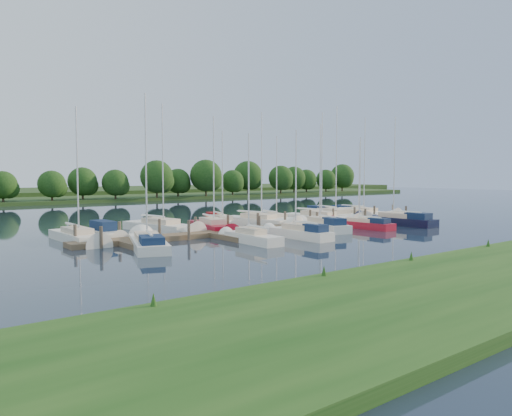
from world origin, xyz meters
TOP-DOWN VIEW (x-y plane):
  - ground at (0.00, 0.00)m, footprint 260.00×260.00m
  - dock at (0.00, 7.31)m, footprint 40.00×6.00m
  - mooring_pilings at (0.00, 8.43)m, footprint 38.24×2.84m
  - far_shore at (0.00, 75.00)m, footprint 180.00×30.00m
  - distant_hill at (0.00, 100.00)m, footprint 220.00×40.00m
  - treeline at (1.53, 62.12)m, footprint 147.72×10.15m
  - sailboat_n_0 at (-18.21, 11.15)m, footprint 2.19×8.55m
  - motorboat at (-15.72, 12.10)m, footprint 1.81×5.64m
  - sailboat_n_2 at (-9.72, 13.53)m, footprint 3.81×9.65m
  - sailboat_n_3 at (-6.02, 10.56)m, footprint 3.51×8.63m
  - sailboat_n_4 at (-2.97, 13.75)m, footprint 3.37×7.80m
  - sailboat_n_5 at (0.87, 12.33)m, footprint 3.90×9.57m
  - sailboat_n_6 at (4.17, 13.73)m, footprint 2.42×7.73m
  - sailboat_n_7 at (8.20, 10.95)m, footprint 3.44×9.90m
  - sailboat_n_8 at (11.96, 12.42)m, footprint 4.21×10.82m
  - sailboat_n_9 at (15.22, 11.66)m, footprint 3.89×7.23m
  - sailboat_n_10 at (17.65, 13.09)m, footprint 2.80×10.12m
  - sailboat_s_0 at (-15.20, 5.00)m, footprint 4.64×9.13m
  - sailboat_s_1 at (-7.75, 2.46)m, footprint 1.74×6.73m
  - sailboat_s_2 at (-2.99, 2.11)m, footprint 1.80×7.15m
  - sailboat_s_3 at (2.71, 5.09)m, footprint 3.63×8.13m
  - sailboat_s_4 at (7.14, 3.95)m, footprint 2.04×7.24m
  - sailboat_s_5 at (12.65, 3.94)m, footprint 2.52×9.16m

SIDE VIEW (x-z plane):
  - ground at x=0.00m, z-range 0.00..0.00m
  - dock at x=0.00m, z-range 0.00..0.40m
  - sailboat_n_6 at x=4.17m, z-range -4.62..5.16m
  - sailboat_n_9 at x=15.22m, z-range -4.40..4.94m
  - sailboat_n_0 at x=-18.21m, z-range -5.18..5.74m
  - sailboat_n_5 at x=0.87m, z-range -5.75..6.30m
  - sailboat_n_7 at x=8.20m, z-range -5.94..6.50m
  - sailboat_n_2 at x=-9.72m, z-range -5.79..6.35m
  - sailboat_s_1 at x=-7.75m, z-range -4.16..4.73m
  - sailboat_n_3 at x=-6.02m, z-range -5.24..5.81m
  - far_shore at x=0.00m, z-range 0.00..0.60m
  - sailboat_s_0 at x=-15.20m, z-range -5.45..6.08m
  - sailboat_s_4 at x=7.14m, z-range -4.31..4.94m
  - sailboat_n_10 at x=17.65m, z-range -6.03..6.67m
  - sailboat_n_4 at x=-2.97m, z-range -4.67..5.34m
  - sailboat_n_8 at x=11.96m, z-range -6.42..7.10m
  - sailboat_s_2 at x=-2.99m, z-range -4.36..5.04m
  - sailboat_s_3 at x=2.71m, z-range -4.89..5.57m
  - sailboat_s_5 at x=12.65m, z-range -5.52..6.21m
  - motorboat at x=-15.72m, z-range -0.54..1.28m
  - mooring_pilings at x=0.00m, z-range -0.40..1.60m
  - distant_hill at x=0.00m, z-range 0.00..1.40m
  - treeline at x=1.53m, z-range -0.10..8.21m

